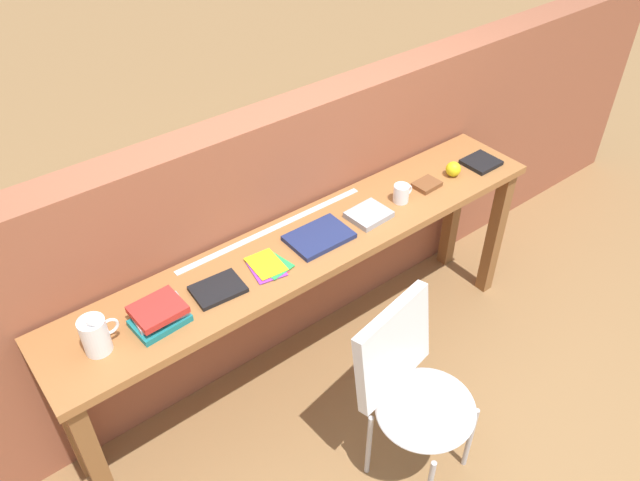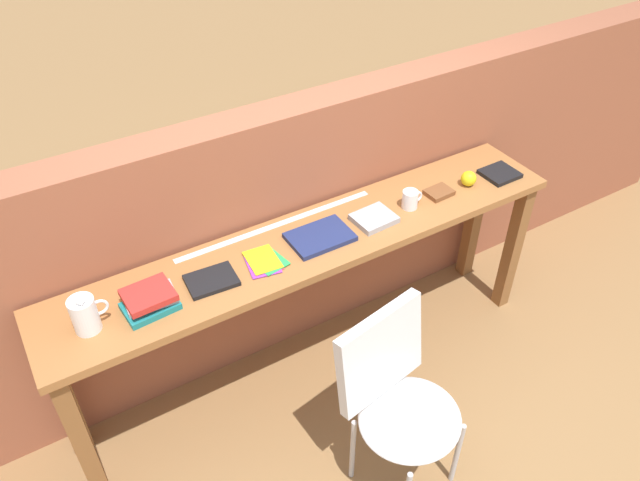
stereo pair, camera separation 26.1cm
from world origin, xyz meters
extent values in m
plane|color=olive|center=(0.00, 0.00, 0.00)|extent=(40.00, 40.00, 0.00)
cube|color=#935138|center=(0.00, 0.64, 0.68)|extent=(6.00, 0.20, 1.37)
cube|color=#996033|center=(0.00, 0.30, 0.86)|extent=(2.50, 0.44, 0.04)
cube|color=brown|center=(-1.19, 0.14, 0.42)|extent=(0.07, 0.07, 0.84)
cube|color=brown|center=(1.19, 0.14, 0.42)|extent=(0.07, 0.07, 0.84)
cube|color=brown|center=(-1.19, 0.46, 0.42)|extent=(0.07, 0.07, 0.84)
cube|color=brown|center=(1.19, 0.46, 0.42)|extent=(0.07, 0.07, 0.84)
ellipsoid|color=silver|center=(0.00, -0.47, 0.45)|extent=(0.51, 0.49, 0.08)
cube|color=silver|center=(-0.03, -0.28, 0.69)|extent=(0.45, 0.18, 0.40)
cylinder|color=#B2B2B7|center=(0.19, -0.59, 0.21)|extent=(0.02, 0.02, 0.41)
cylinder|color=#B2B2B7|center=(-0.19, -0.34, 0.21)|extent=(0.02, 0.02, 0.41)
cylinder|color=#B2B2B7|center=(0.13, -0.28, 0.21)|extent=(0.02, 0.02, 0.41)
cylinder|color=white|center=(-1.02, 0.27, 0.96)|extent=(0.10, 0.10, 0.15)
cone|color=white|center=(-1.02, 0.24, 1.04)|extent=(0.04, 0.03, 0.04)
torus|color=white|center=(-0.96, 0.27, 0.96)|extent=(0.07, 0.01, 0.07)
cube|color=#19757A|center=(-0.78, 0.25, 0.89)|extent=(0.22, 0.16, 0.03)
cube|color=#9E9EA3|center=(-0.77, 0.27, 0.92)|extent=(0.21, 0.15, 0.02)
cube|color=red|center=(-0.78, 0.26, 0.95)|extent=(0.20, 0.17, 0.03)
cube|color=black|center=(-0.51, 0.27, 0.89)|extent=(0.22, 0.17, 0.02)
cube|color=#E5334C|center=(-0.26, 0.26, 0.88)|extent=(0.12, 0.16, 0.00)
cube|color=purple|center=(-0.28, 0.26, 0.88)|extent=(0.16, 0.18, 0.00)
cube|color=green|center=(-0.25, 0.26, 0.89)|extent=(0.15, 0.18, 0.00)
cube|color=yellow|center=(-0.27, 0.28, 0.89)|extent=(0.14, 0.18, 0.00)
cube|color=navy|center=(0.02, 0.28, 0.89)|extent=(0.28, 0.20, 0.02)
cube|color=#9E9EA3|center=(0.30, 0.26, 0.89)|extent=(0.19, 0.17, 0.03)
cylinder|color=white|center=(0.51, 0.27, 0.93)|extent=(0.08, 0.08, 0.09)
torus|color=white|center=(0.55, 0.27, 0.93)|extent=(0.06, 0.01, 0.06)
cube|color=brown|center=(0.70, 0.27, 0.89)|extent=(0.13, 0.11, 0.02)
sphere|color=yellow|center=(0.88, 0.26, 0.92)|extent=(0.08, 0.08, 0.08)
cube|color=black|center=(1.08, 0.25, 0.89)|extent=(0.18, 0.16, 0.02)
cube|color=silver|center=(-0.10, 0.47, 0.88)|extent=(1.00, 0.03, 0.00)
camera|label=1|loc=(-1.32, -1.43, 2.65)|focal=35.00mm
camera|label=2|loc=(-1.11, -1.58, 2.65)|focal=35.00mm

